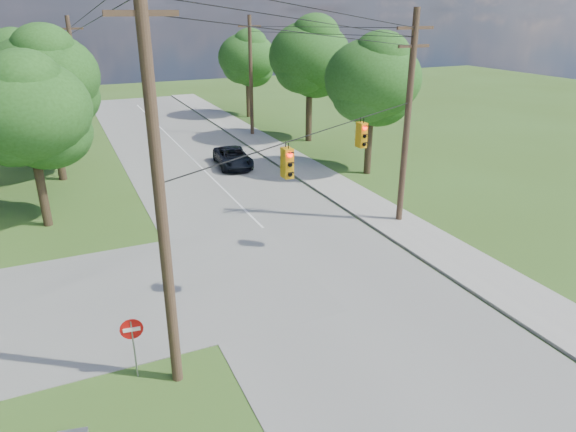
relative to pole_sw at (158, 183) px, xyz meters
name	(u,v)px	position (x,y,z in m)	size (l,w,h in m)	color
ground	(319,348)	(4.60, -0.40, -6.23)	(140.00, 140.00, 0.00)	#3A571D
main_road	(306,270)	(6.60, 4.60, -6.21)	(10.00, 100.00, 0.03)	gray
sidewalk_east	(432,242)	(13.30, 4.60, -6.17)	(2.60, 100.00, 0.12)	#A3A098
pole_sw	(158,183)	(0.00, 0.00, 0.00)	(2.00, 0.32, 12.00)	brown
pole_ne	(408,118)	(13.50, 7.60, -0.76)	(2.00, 0.32, 10.50)	brown
pole_north_e	(251,76)	(13.50, 29.60, -1.10)	(2.00, 0.32, 10.00)	brown
pole_north_w	(77,85)	(-0.40, 29.60, -1.10)	(2.00, 0.32, 10.00)	brown
power_lines	(238,38)	(6.10, 11.14, 2.93)	(13.93, 29.62, 4.93)	black
traffic_signals	(328,147)	(7.15, 4.03, -0.73)	(4.91, 3.27, 1.05)	orange
tree_w_near	(27,110)	(-3.40, 14.60, -0.30)	(6.00, 6.00, 8.40)	#483824
tree_w_mid	(46,77)	(-2.40, 22.60, 0.35)	(6.40, 6.40, 9.22)	#483824
tree_w_far	(17,68)	(-4.40, 32.60, 0.02)	(6.00, 6.00, 8.73)	#483824
tree_e_near	(372,79)	(16.60, 15.60, 0.02)	(6.20, 6.20, 8.81)	#483824
tree_e_mid	(310,56)	(17.10, 25.60, 0.68)	(6.60, 6.60, 9.64)	#483824
tree_e_far	(247,58)	(16.10, 37.60, -0.31)	(5.80, 5.80, 8.32)	#483824
car_main_north	(233,157)	(8.76, 20.83, -5.54)	(2.18, 4.72, 1.31)	black
do_not_enter_sign	(132,335)	(-1.09, 0.60, -4.72)	(0.68, 0.12, 2.04)	gray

